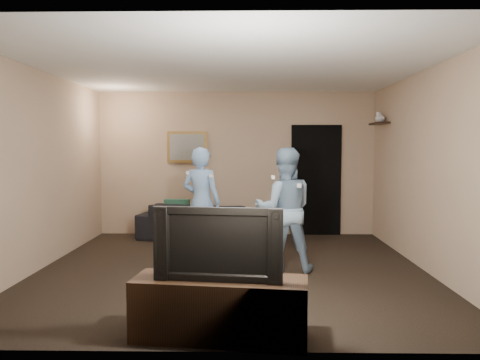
{
  "coord_description": "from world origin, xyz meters",
  "views": [
    {
      "loc": [
        0.22,
        -6.04,
        1.59
      ],
      "look_at": [
        0.1,
        0.3,
        1.15
      ],
      "focal_mm": 35.0,
      "sensor_mm": 36.0,
      "label": 1
    }
  ],
  "objects_px": {
    "tv_console": "(220,309)",
    "wii_player_left": "(201,202)",
    "sofa": "(202,221)",
    "television": "(220,242)",
    "wii_player_right": "(284,210)"
  },
  "relations": [
    {
      "from": "wii_player_left",
      "to": "wii_player_right",
      "type": "xyz_separation_m",
      "value": [
        1.14,
        -0.72,
        -0.0
      ]
    },
    {
      "from": "wii_player_left",
      "to": "wii_player_right",
      "type": "distance_m",
      "value": 1.35
    },
    {
      "from": "television",
      "to": "tv_console",
      "type": "bearing_deg",
      "value": 0.0
    },
    {
      "from": "sofa",
      "to": "wii_player_right",
      "type": "distance_m",
      "value": 2.45
    },
    {
      "from": "sofa",
      "to": "tv_console",
      "type": "relative_size",
      "value": 1.49
    },
    {
      "from": "wii_player_left",
      "to": "tv_console",
      "type": "bearing_deg",
      "value": -81.29
    },
    {
      "from": "sofa",
      "to": "wii_player_right",
      "type": "relative_size",
      "value": 1.36
    },
    {
      "from": "television",
      "to": "wii_player_right",
      "type": "bearing_deg",
      "value": 79.22
    },
    {
      "from": "sofa",
      "to": "wii_player_right",
      "type": "height_order",
      "value": "wii_player_right"
    },
    {
      "from": "television",
      "to": "wii_player_left",
      "type": "relative_size",
      "value": 0.66
    },
    {
      "from": "tv_console",
      "to": "wii_player_left",
      "type": "relative_size",
      "value": 0.9
    },
    {
      "from": "sofa",
      "to": "wii_player_left",
      "type": "relative_size",
      "value": 1.35
    },
    {
      "from": "sofa",
      "to": "tv_console",
      "type": "distance_m",
      "value": 4.27
    },
    {
      "from": "television",
      "to": "wii_player_right",
      "type": "distance_m",
      "value": 2.29
    },
    {
      "from": "television",
      "to": "wii_player_left",
      "type": "distance_m",
      "value": 2.93
    }
  ]
}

